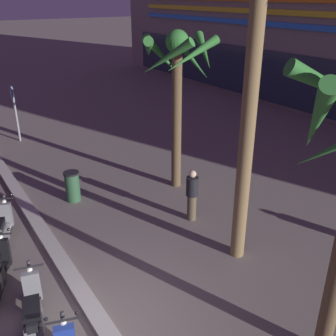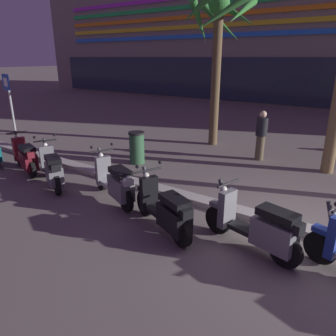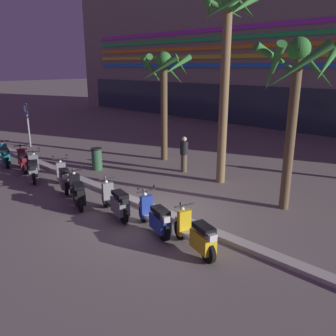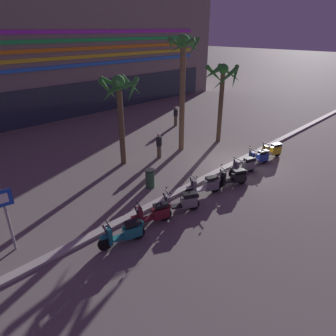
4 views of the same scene
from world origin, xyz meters
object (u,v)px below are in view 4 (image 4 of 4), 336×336
(crossing_sign, at_px, (7,213))
(pedestrian_by_palm_tree, at_px, (176,116))
(palm_tree_far_corner, at_px, (120,98))
(pedestrian_window_shopping, at_px, (159,145))
(scooter_teal_tail_end, at_px, (125,233))
(palm_tree_mid_walkway, at_px, (222,84))
(scooter_yellow_mid_rear, at_px, (272,151))
(scooter_grey_mid_centre, at_px, (182,202))
(scooter_black_gap_after_mid, at_px, (234,178))
(scooter_grey_second_in_line, at_px, (206,186))
(litter_bin, at_px, (150,178))
(palm_tree_by_mall_entrance, at_px, (183,68))
(scooter_blue_mid_front, at_px, (259,157))
(scooter_maroon_lead_nearest, at_px, (154,214))
(scooter_grey_far_back, at_px, (245,166))

(crossing_sign, height_order, pedestrian_by_palm_tree, crossing_sign)
(crossing_sign, bearing_deg, palm_tree_far_corner, 24.23)
(crossing_sign, xyz_separation_m, pedestrian_window_shopping, (9.34, 2.46, -0.72))
(scooter_teal_tail_end, distance_m, palm_tree_mid_walkway, 12.53)
(palm_tree_far_corner, relative_size, palm_tree_mid_walkway, 0.97)
(scooter_yellow_mid_rear, distance_m, palm_tree_mid_walkway, 5.33)
(scooter_yellow_mid_rear, bearing_deg, crossing_sign, 170.48)
(scooter_yellow_mid_rear, bearing_deg, scooter_grey_mid_centre, -178.74)
(scooter_teal_tail_end, distance_m, pedestrian_window_shopping, 8.06)
(scooter_yellow_mid_rear, xyz_separation_m, pedestrian_by_palm_tree, (0.70, 8.68, 0.35))
(scooter_black_gap_after_mid, distance_m, pedestrian_by_palm_tree, 10.53)
(pedestrian_window_shopping, bearing_deg, scooter_grey_second_in_line, -107.71)
(scooter_black_gap_after_mid, relative_size, palm_tree_far_corner, 0.34)
(palm_tree_far_corner, bearing_deg, litter_bin, -105.22)
(scooter_grey_second_in_line, relative_size, palm_tree_mid_walkway, 0.34)
(scooter_black_gap_after_mid, xyz_separation_m, palm_tree_mid_walkway, (4.83, 4.46, 3.44))
(palm_tree_far_corner, bearing_deg, palm_tree_by_mall_entrance, -12.23)
(crossing_sign, distance_m, pedestrian_by_palm_tree, 16.10)
(scooter_black_gap_after_mid, distance_m, palm_tree_by_mall_entrance, 7.15)
(palm_tree_by_mall_entrance, bearing_deg, scooter_yellow_mid_rear, -59.64)
(scooter_grey_mid_centre, bearing_deg, scooter_grey_second_in_line, 7.04)
(scooter_teal_tail_end, height_order, scooter_blue_mid_front, scooter_blue_mid_front)
(scooter_blue_mid_front, xyz_separation_m, scooter_yellow_mid_rear, (1.47, -0.04, 0.01))
(scooter_black_gap_after_mid, height_order, pedestrian_by_palm_tree, pedestrian_by_palm_tree)
(pedestrian_window_shopping, bearing_deg, scooter_grey_mid_centre, -124.09)
(crossing_sign, relative_size, palm_tree_mid_walkway, 0.47)
(crossing_sign, xyz_separation_m, pedestrian_by_palm_tree, (14.80, 6.31, -0.70))
(scooter_teal_tail_end, bearing_deg, litter_bin, 36.29)
(crossing_sign, bearing_deg, scooter_maroon_lead_nearest, -27.32)
(scooter_teal_tail_end, height_order, scooter_black_gap_after_mid, scooter_black_gap_after_mid)
(scooter_maroon_lead_nearest, distance_m, crossing_sign, 5.20)
(pedestrian_by_palm_tree, bearing_deg, scooter_teal_tail_end, -143.34)
(scooter_blue_mid_front, distance_m, palm_tree_by_mall_entrance, 6.74)
(scooter_blue_mid_front, relative_size, palm_tree_far_corner, 0.34)
(scooter_yellow_mid_rear, relative_size, palm_tree_far_corner, 0.35)
(scooter_grey_mid_centre, height_order, litter_bin, scooter_grey_mid_centre)
(scooter_black_gap_after_mid, height_order, litter_bin, scooter_black_gap_after_mid)
(scooter_grey_mid_centre, distance_m, palm_tree_mid_walkway, 9.96)
(litter_bin, bearing_deg, scooter_grey_far_back, -28.25)
(scooter_grey_mid_centre, distance_m, palm_tree_by_mall_entrance, 8.61)
(scooter_grey_second_in_line, bearing_deg, palm_tree_by_mall_entrance, 53.81)
(scooter_maroon_lead_nearest, bearing_deg, palm_tree_mid_walkway, 22.55)
(scooter_maroon_lead_nearest, relative_size, palm_tree_by_mall_entrance, 0.26)
(scooter_teal_tail_end, height_order, palm_tree_mid_walkway, palm_tree_mid_walkway)
(scooter_grey_mid_centre, distance_m, litter_bin, 2.64)
(scooter_grey_second_in_line, distance_m, scooter_grey_far_back, 3.20)
(scooter_teal_tail_end, xyz_separation_m, pedestrian_window_shopping, (6.35, 4.95, 0.34))
(scooter_yellow_mid_rear, bearing_deg, litter_bin, 162.48)
(scooter_grey_far_back, height_order, palm_tree_far_corner, palm_tree_far_corner)
(scooter_grey_mid_centre, bearing_deg, palm_tree_by_mall_entrance, 43.01)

